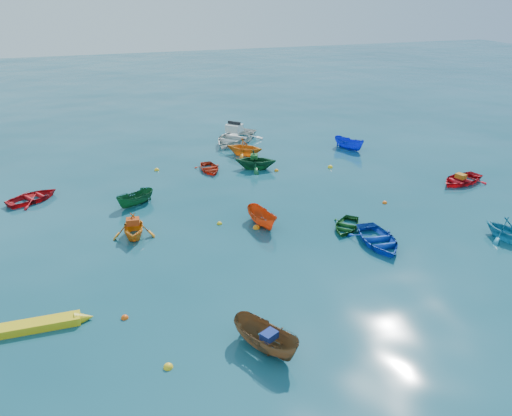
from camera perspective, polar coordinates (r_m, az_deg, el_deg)
name	(u,v)px	position (r m, az deg, el deg)	size (l,w,h in m)	color
ground	(288,256)	(24.48, 3.68, -5.45)	(160.00, 160.00, 0.00)	#0A3C4B
sampan_brown_mid	(266,349)	(18.83, 1.14, -15.86)	(1.12, 2.98, 1.15)	brown
dinghy_blue_se	(378,244)	(26.21, 13.75, -4.03)	(2.49, 3.49, 0.72)	#0D39AD
dinghy_orange_w	(134,236)	(26.99, -13.72, -3.15)	(2.23, 2.59, 1.36)	orange
dinghy_green_e	(346,228)	(27.46, 10.25, -2.32)	(1.80, 2.52, 0.52)	#114919
dinghy_cyan_se	(505,239)	(28.98, 26.56, -3.20)	(2.13, 2.47, 1.30)	teal
dinghy_red_nw	(33,201)	(33.35, -24.10, 0.77)	(2.22, 3.10, 0.64)	red
sampan_orange_n	(262,225)	(27.41, 0.71, -1.96)	(1.00, 2.66, 1.03)	#CD4513
dinghy_green_n	(256,169)	(35.75, -0.05, 4.51)	(2.49, 2.88, 1.52)	#13522B
dinghy_red_ne	(461,183)	(35.88, 22.34, 2.68)	(2.40, 3.35, 0.69)	red
sampan_blue_far	(349,149)	(40.82, 10.54, 6.65)	(1.03, 2.72, 1.05)	#1027D2
dinghy_red_far	(210,171)	(35.54, -5.33, 4.27)	(1.86, 2.61, 0.54)	red
dinghy_orange_far	(245,155)	(38.66, -1.32, 6.06)	(2.42, 2.81, 1.48)	orange
sampan_green_far	(136,205)	(30.68, -13.53, 0.32)	(0.94, 2.50, 0.97)	#124D27
kayak_yellow	(33,329)	(21.51, -24.18, -12.55)	(0.64, 4.25, 0.44)	yellow
motorboat_white	(235,142)	(41.98, -2.47, 7.53)	(3.66, 5.12, 1.66)	silver
tarp_blue_a	(269,336)	(18.30, 1.51, -14.36)	(0.57, 0.43, 0.28)	navy
tarp_orange_a	(133,221)	(26.67, -13.90, -1.49)	(0.67, 0.50, 0.32)	#B53C12
tarp_green_b	(254,157)	(35.46, -0.21, 5.90)	(0.63, 0.47, 0.30)	#134F1B
tarp_orange_b	(461,176)	(35.63, 22.37, 3.39)	(0.62, 0.47, 0.30)	#BF6913
buoy_or_a	(125,318)	(20.93, -14.77, -12.09)	(0.30, 0.30, 0.30)	#EB500C
buoy_ye_a	(168,368)	(18.38, -9.99, -17.52)	(0.34, 0.34, 0.34)	yellow
buoy_or_c	(256,228)	(27.05, 0.04, -2.33)	(0.39, 0.39, 0.39)	orange
buoy_ye_c	(219,224)	(27.59, -4.20, -1.84)	(0.29, 0.29, 0.29)	gold
buoy_or_d	(385,203)	(31.08, 14.50, 0.53)	(0.30, 0.30, 0.30)	#FE5E0D
buoy_ye_d	(157,170)	(36.12, -11.27, 4.24)	(0.35, 0.35, 0.35)	yellow
buoy_or_e	(276,171)	(35.34, 2.35, 4.24)	(0.32, 0.32, 0.32)	orange
buoy_ye_e	(330,168)	(36.38, 8.47, 4.60)	(0.37, 0.37, 0.37)	yellow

